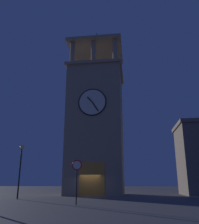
# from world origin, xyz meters

# --- Properties ---
(ground_plane) EXTENTS (200.00, 200.00, 0.00)m
(ground_plane) POSITION_xyz_m (0.00, 0.00, 0.00)
(ground_plane) COLOR #4C4C51
(clocktower) EXTENTS (8.03, 8.49, 25.15)m
(clocktower) POSITION_xyz_m (-0.19, -4.10, 9.44)
(clocktower) COLOR gray
(clocktower) RESTS_ON ground_plane
(street_lamp) EXTENTS (0.44, 0.44, 5.35)m
(street_lamp) POSITION_xyz_m (6.27, 5.85, 3.71)
(street_lamp) COLOR black
(street_lamp) RESTS_ON ground_plane
(no_horn_sign) EXTENTS (0.78, 0.14, 3.22)m
(no_horn_sign) POSITION_xyz_m (-0.97, 11.70, 2.53)
(no_horn_sign) COLOR black
(no_horn_sign) RESTS_ON ground_plane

